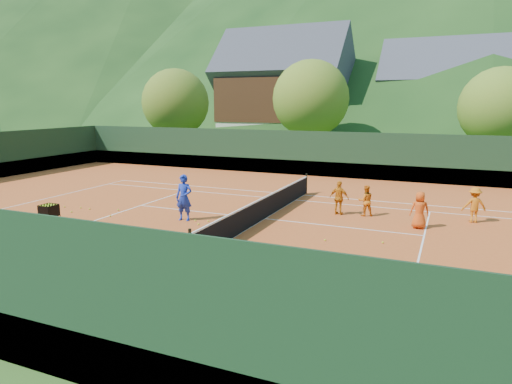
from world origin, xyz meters
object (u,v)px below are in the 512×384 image
at_px(student_d, 474,205).
at_px(student_a, 366,201).
at_px(tennis_net, 264,207).
at_px(student_b, 339,198).
at_px(ball_hopper, 49,211).
at_px(chalet_mid, 444,101).
at_px(student_c, 420,210).
at_px(chalet_left, 284,95).
at_px(coach, 184,198).

bearing_deg(student_d, student_a, -7.56).
bearing_deg(tennis_net, student_b, 35.90).
height_order(ball_hopper, chalet_mid, chalet_mid).
height_order(student_c, chalet_left, chalet_left).
relative_size(student_c, ball_hopper, 1.47).
height_order(tennis_net, ball_hopper, tennis_net).
bearing_deg(student_c, coach, 5.93).
xyz_separation_m(student_a, chalet_mid, (2.17, 31.79, 4.30)).
distance_m(coach, ball_hopper, 5.20).
height_order(student_b, student_d, student_b).
height_order(coach, tennis_net, coach).
xyz_separation_m(student_d, chalet_left, (-18.12, 27.15, 4.89)).
bearing_deg(student_d, tennis_net, 3.30).
bearing_deg(student_a, student_c, 127.61).
height_order(student_d, chalet_left, chalet_left).
height_order(coach, student_c, coach).
bearing_deg(student_b, student_d, -161.74).
distance_m(student_c, ball_hopper, 14.36).
bearing_deg(ball_hopper, student_b, 35.28).
bearing_deg(coach, student_b, 25.74).
height_order(ball_hopper, chalet_left, chalet_left).
bearing_deg(chalet_left, coach, -77.46).
height_order(student_c, chalet_mid, chalet_mid).
bearing_deg(tennis_net, student_c, 9.33).
bearing_deg(chalet_left, student_a, -63.53).
relative_size(tennis_net, chalet_mid, 0.95).
xyz_separation_m(student_c, student_d, (1.99, 1.84, -0.00)).
xyz_separation_m(student_b, tennis_net, (-2.73, -1.97, -0.25)).
height_order(chalet_left, chalet_mid, chalet_left).
bearing_deg(coach, tennis_net, 21.66).
height_order(student_a, tennis_net, student_a).
height_order(coach, student_d, coach).
distance_m(student_c, tennis_net, 6.21).
xyz_separation_m(coach, chalet_left, (-7.02, 31.57, 4.66)).
xyz_separation_m(ball_hopper, chalet_mid, (12.97, 38.88, 4.22)).
bearing_deg(chalet_left, student_b, -65.58).
xyz_separation_m(student_a, student_b, (-1.11, -0.24, 0.07)).
bearing_deg(chalet_mid, student_d, -86.11).
height_order(coach, student_a, coach).
bearing_deg(chalet_left, student_c, -60.92).
distance_m(tennis_net, chalet_mid, 34.81).
bearing_deg(tennis_net, student_d, 19.35).
height_order(student_b, chalet_mid, chalet_mid).
distance_m(student_b, student_c, 3.53).
bearing_deg(student_b, coach, 40.85).
distance_m(student_a, chalet_left, 31.43).
height_order(student_c, student_d, student_c).
bearing_deg(student_b, student_a, -158.88).
distance_m(chalet_left, chalet_mid, 16.51).
bearing_deg(student_c, chalet_left, -70.77).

